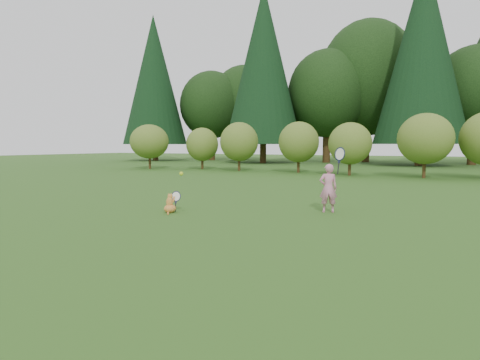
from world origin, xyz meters
The scene contains 6 objects.
ground centered at (0.00, 0.00, 0.00)m, with size 100.00×100.00×0.00m, color #255417.
shrub_row centered at (0.00, 13.00, 1.40)m, with size 28.00×3.00×2.80m, color #586A21, non-canonical shape.
woodland_backdrop centered at (0.00, 23.00, 7.50)m, with size 48.00×10.00×15.00m, color black, non-canonical shape.
child centered at (1.81, 1.75, 0.54)m, with size 0.61×0.41×1.54m.
cat centered at (-1.17, 0.23, 0.21)m, with size 0.35×0.62×0.55m.
tennis_ball centered at (-0.52, -0.27, 0.88)m, with size 0.08×0.08×0.08m.
Camera 1 is at (3.94, -6.58, 1.42)m, focal length 30.00 mm.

